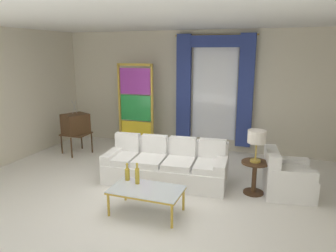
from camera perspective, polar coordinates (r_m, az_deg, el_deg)
The scene contains 15 objects.
ground_plane at distance 5.82m, azimuth -3.29°, elevation -12.06°, with size 16.00×16.00×0.00m, color white.
wall_rear at distance 8.22m, azimuth 4.95°, elevation 6.35°, with size 8.00×0.12×3.00m, color beige.
wall_left at distance 7.96m, azimuth -26.75°, elevation 4.75°, with size 0.12×7.00×3.00m, color beige.
ceiling_slab at distance 6.02m, azimuth -0.57°, elevation 18.36°, with size 8.00×7.60×0.04m, color white.
curtained_window at distance 7.91m, azimuth 8.27°, elevation 7.75°, with size 2.00×0.17×2.70m.
couch_white_long at distance 6.25m, azimuth -0.28°, elevation -7.15°, with size 2.40×1.11×0.86m.
coffee_table at distance 5.04m, azimuth -3.90°, elevation -11.58°, with size 1.11×0.65×0.41m.
bottle_blue_decanter at distance 5.32m, azimuth -7.32°, elevation -8.45°, with size 0.08×0.08×0.30m.
bottle_crystal_tall at distance 5.16m, azimuth -5.55°, elevation -8.79°, with size 0.07×0.07×0.35m.
vintage_tv at distance 8.11m, azimuth -16.30°, elevation 0.22°, with size 0.71×0.74×1.35m.
armchair_white at distance 6.05m, azimuth 20.36°, elevation -8.91°, with size 0.93×0.92×0.80m.
stained_glass_divider at distance 8.02m, azimuth -5.83°, elevation 2.96°, with size 0.95×0.05×2.20m.
peacock_figurine at distance 7.80m, azimuth -4.14°, elevation -3.63°, with size 0.44×0.60×0.50m.
round_side_table at distance 5.89m, azimuth 15.27°, elevation -8.42°, with size 0.48×0.48×0.59m.
table_lamp_brass at distance 5.68m, azimuth 15.68°, elevation -2.10°, with size 0.32×0.32×0.57m.
Camera 1 is at (2.08, -4.83, 2.49)m, focal length 33.89 mm.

